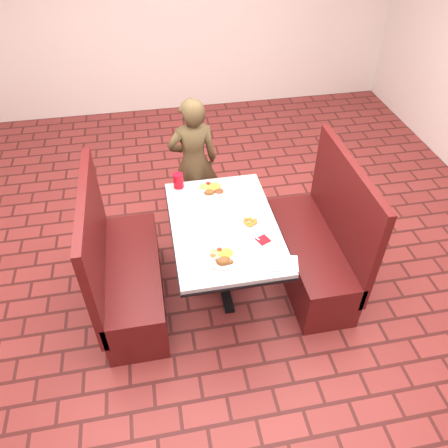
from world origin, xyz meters
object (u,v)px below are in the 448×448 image
Objects in this scene: plantain_plate at (250,223)px; near_dinner_plate at (223,256)px; booth_bench_left at (126,275)px; dining_table at (224,233)px; far_dinner_plate at (212,188)px; red_tumbler at (178,181)px; diner_person at (193,162)px; booth_bench_right at (316,249)px.

near_dinner_plate is at bearing -129.93° from plantain_plate.
booth_bench_left reaches higher than near_dinner_plate.
booth_bench_left reaches higher than dining_table.
plantain_plate is at bearing -10.20° from dining_table.
far_dinner_plate is 0.52m from plantain_plate.
red_tumbler is at bearing 130.10° from plantain_plate.
near_dinner_plate is (0.02, -1.40, 0.13)m from diner_person.
booth_bench_left is at bearing 180.00° from booth_bench_right.
booth_bench_left is at bearing 153.66° from near_dinner_plate.
far_dinner_plate is at bearing 152.15° from booth_bench_right.
diner_person reaches higher than booth_bench_left.
diner_person is at bearing 90.99° from near_dinner_plate.
plantain_plate is 1.42× the size of red_tumbler.
far_dinner_plate is at bearing 114.76° from plantain_plate.
booth_bench_right is 9.50× the size of red_tumbler.
red_tumbler reaches higher than dining_table.
dining_table is 0.86m from booth_bench_right.
near_dinner_plate is 0.79m from far_dinner_plate.
booth_bench_left is 1.29m from diner_person.
far_dinner_plate is at bearing 86.07° from near_dinner_plate.
near_dinner_plate reaches higher than dining_table.
plantain_plate is at bearing -176.68° from booth_bench_right.
red_tumbler is (-1.09, 0.54, 0.48)m from booth_bench_right.
diner_person reaches higher than dining_table.
dining_table is 1.01× the size of booth_bench_left.
diner_person is at bearing 69.48° from red_tumbler.
dining_table is 0.94× the size of diner_person.
near_dinner_plate is 0.92m from red_tumbler.
diner_person is at bearing 95.48° from dining_table.
booth_bench_right reaches higher than dining_table.
dining_table is at bearing 169.80° from plantain_plate.
booth_bench_left is 4.52× the size of far_dinner_plate.
far_dinner_plate reaches higher than plantain_plate.
diner_person is 0.56m from red_tumbler.
diner_person is 7.21× the size of plantain_plate.
diner_person reaches higher than near_dinner_plate.
far_dinner_plate is at bearing -21.35° from red_tumbler.
far_dinner_plate is (0.78, 0.43, 0.44)m from booth_bench_left.
booth_bench_left and booth_bench_right have the same top height.
plantain_plate is (0.99, -0.04, 0.43)m from booth_bench_left.
booth_bench_left is at bearing -150.87° from far_dinner_plate.
far_dinner_plate reaches higher than dining_table.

